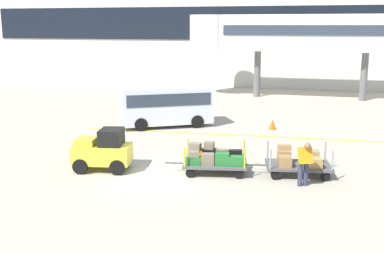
% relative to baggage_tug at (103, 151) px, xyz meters
% --- Properties ---
extents(ground_plane, '(120.00, 120.00, 0.00)m').
position_rel_baggage_tug_xyz_m(ground_plane, '(1.98, -0.04, -0.75)').
color(ground_plane, '#A8A08E').
extents(apron_lead_line, '(17.04, 1.15, 0.01)m').
position_rel_baggage_tug_xyz_m(apron_lead_line, '(4.61, 6.96, -0.75)').
color(apron_lead_line, yellow).
rests_on(apron_lead_line, ground_plane).
extents(terminal_building, '(51.14, 2.51, 9.92)m').
position_rel_baggage_tug_xyz_m(terminal_building, '(1.98, 25.95, 4.21)').
color(terminal_building, silver).
rests_on(terminal_building, ground_plane).
extents(jet_bridge, '(15.89, 3.00, 6.06)m').
position_rel_baggage_tug_xyz_m(jet_bridge, '(5.26, 19.95, 3.96)').
color(jet_bridge, silver).
rests_on(jet_bridge, ground_plane).
extents(baggage_tug, '(2.26, 1.55, 1.58)m').
position_rel_baggage_tug_xyz_m(baggage_tug, '(0.00, 0.00, 0.00)').
color(baggage_tug, gold).
rests_on(baggage_tug, ground_plane).
extents(baggage_cart_lead, '(3.08, 1.79, 1.10)m').
position_rel_baggage_tug_xyz_m(baggage_cart_lead, '(4.06, 0.74, -0.22)').
color(baggage_cart_lead, '#4C4C4F').
rests_on(baggage_cart_lead, ground_plane).
extents(baggage_cart_middle, '(3.08, 1.79, 1.10)m').
position_rel_baggage_tug_xyz_m(baggage_cart_middle, '(7.04, 1.28, -0.25)').
color(baggage_cart_middle, '#4C4C4F').
rests_on(baggage_cart_middle, ground_plane).
extents(baggage_handler, '(0.54, 0.55, 1.56)m').
position_rel_baggage_tug_xyz_m(baggage_handler, '(7.29, 0.08, 0.11)').
color(baggage_handler, '#2D334C').
rests_on(baggage_handler, ground_plane).
extents(shuttle_van, '(5.11, 4.03, 2.10)m').
position_rel_baggage_tug_xyz_m(shuttle_van, '(-0.19, 8.08, 0.48)').
color(shuttle_van, silver).
rests_on(shuttle_van, ground_plane).
extents(safety_cone_near, '(0.36, 0.36, 0.55)m').
position_rel_baggage_tug_xyz_m(safety_cone_near, '(5.42, 8.70, -0.48)').
color(safety_cone_near, '#EA590F').
rests_on(safety_cone_near, ground_plane).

